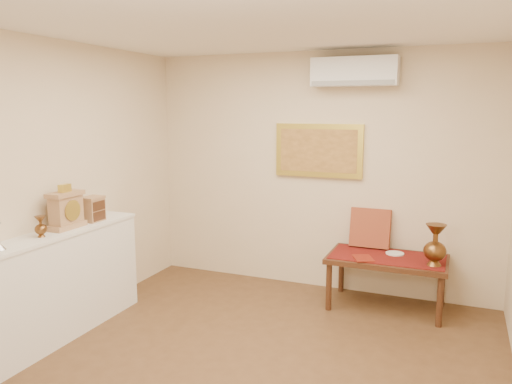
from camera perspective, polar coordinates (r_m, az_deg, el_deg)
The scene contains 16 objects.
floor at distance 4.12m, azimuth -2.04°, elevation -20.57°, with size 4.50×4.50×0.00m, color brown.
ceiling at distance 3.62m, azimuth -2.30°, elevation 19.56°, with size 4.50×4.50×0.00m, color white.
wall_back at distance 5.74m, azimuth 7.19°, elevation 2.25°, with size 4.00×0.02×2.70m, color beige.
wall_left at distance 4.81m, azimuth -24.38°, elevation 0.09°, with size 0.02×4.50×2.70m, color beige.
brass_urn_small at distance 4.65m, azimuth -23.41°, elevation -3.33°, with size 0.10×0.10×0.23m, color brown, non-canonical shape.
table_cloth at distance 5.38m, azimuth 14.79°, elevation -7.14°, with size 1.14×0.59×0.01m, color maroon.
brass_urn_tall at distance 5.15m, azimuth 19.82°, elevation -5.24°, with size 0.22×0.22×0.49m, color brown, non-canonical shape.
plate at distance 5.48m, azimuth 15.59°, elevation -6.78°, with size 0.19×0.19×0.01m, color white.
menu at distance 5.23m, azimuth 12.16°, elevation -7.41°, with size 0.18×0.25×0.01m, color maroon.
cushion at distance 5.63m, azimuth 12.92°, elevation -4.02°, with size 0.43×0.10×0.43m, color maroon.
display_ledge at distance 4.89m, azimuth -22.25°, elevation -10.01°, with size 0.37×2.02×0.98m.
mantel_clock at distance 4.88m, azimuth -20.87°, elevation -1.91°, with size 0.17×0.36×0.41m.
wooden_chest at distance 5.11m, azimuth -18.14°, elevation -1.84°, with size 0.16×0.21×0.24m.
low_table at distance 5.40m, azimuth 14.76°, elevation -7.85°, with size 1.20×0.70×0.55m.
painting at distance 5.69m, azimuth 7.17°, elevation 4.72°, with size 1.00×0.06×0.60m.
ac_unit at distance 5.49m, azimuth 11.21°, elevation 13.32°, with size 0.90×0.25×0.30m.
Camera 1 is at (1.48, -3.25, 2.07)m, focal length 35.00 mm.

